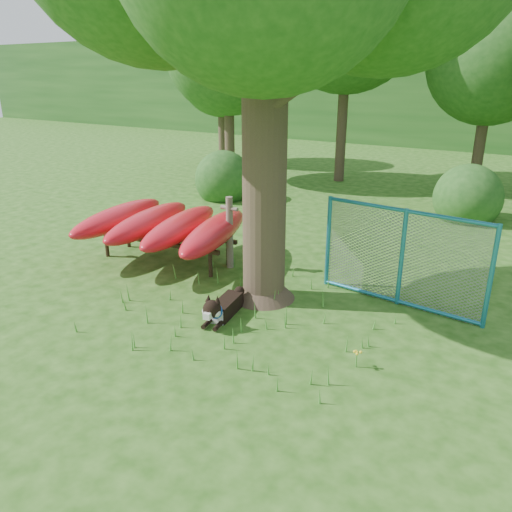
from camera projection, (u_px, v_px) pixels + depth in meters
The scene contains 13 objects.
ground at pixel (202, 340), 7.45m from camera, with size 80.00×80.00×0.00m, color #1E4C0F.
wooden_post at pixel (230, 231), 9.96m from camera, with size 0.40×0.14×1.47m.
kayak_rack at pixel (164, 224), 10.32m from camera, with size 3.76×3.34×1.04m.
husky_dog at pixel (222, 308), 8.02m from camera, with size 0.47×1.24×0.55m.
fence_section at pixel (402, 258), 8.33m from camera, with size 2.88×0.35×2.81m.
wildflower_clump at pixel (357, 354), 6.68m from camera, with size 0.12×0.12×0.26m.
bg_tree_a at pixel (228, 50), 17.10m from camera, with size 4.40×4.40×6.70m.
bg_tree_b at pixel (348, 13), 16.54m from camera, with size 5.20×5.20×8.22m.
bg_tree_c at pixel (492, 61), 15.59m from camera, with size 4.00×4.00×6.12m.
bg_tree_f at pixel (221, 73), 20.99m from camera, with size 3.60×3.60×5.55m.
shrub_left at pixel (224, 198), 15.91m from camera, with size 1.80×1.80×1.80m, color #1E4E19.
shrub_mid at pixel (464, 219), 13.59m from camera, with size 1.80×1.80×1.80m, color #1E4E19.
wooded_hillside at pixel (502, 87), 28.63m from camera, with size 80.00×12.00×6.00m, color #1E4E19.
Camera 1 is at (4.19, -5.11, 3.74)m, focal length 35.00 mm.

